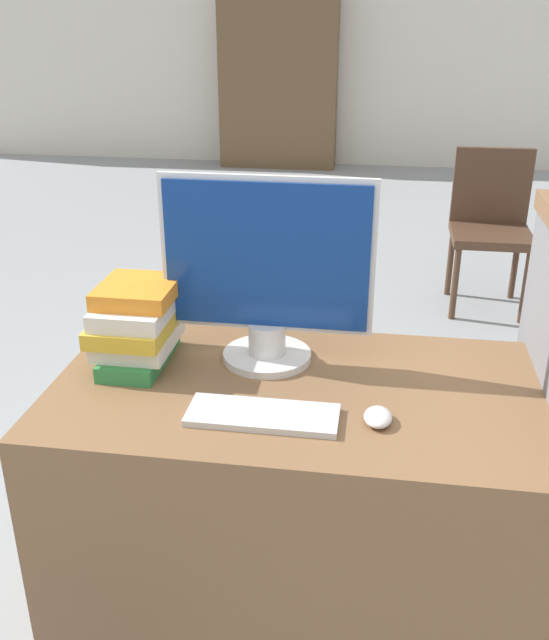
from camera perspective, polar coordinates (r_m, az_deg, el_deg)
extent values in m
cube|color=silver|center=(8.15, 8.09, 21.91)|extent=(12.00, 0.06, 2.80)
cube|color=brown|center=(1.97, 1.52, -15.25)|extent=(1.19, 0.69, 0.78)
cube|color=slate|center=(1.95, 20.63, -11.10)|extent=(0.05, 0.78, 1.14)
cylinder|color=silver|center=(1.88, -0.60, -2.87)|extent=(0.23, 0.23, 0.02)
cylinder|color=silver|center=(1.86, -0.60, -1.47)|extent=(0.10, 0.10, 0.08)
cube|color=silver|center=(1.78, -0.61, 5.22)|extent=(0.54, 0.01, 0.40)
cube|color=navy|center=(1.77, -0.64, 5.17)|extent=(0.51, 0.02, 0.37)
cube|color=silver|center=(1.62, -0.95, -7.62)|extent=(0.34, 0.13, 0.02)
ellipsoid|color=silver|center=(1.62, 8.28, -7.69)|extent=(0.06, 0.09, 0.03)
cube|color=#2D7F42|center=(1.89, -10.76, -2.73)|extent=(0.14, 0.27, 0.04)
cube|color=silver|center=(1.88, -10.83, -1.50)|extent=(0.18, 0.24, 0.04)
cube|color=gold|center=(1.87, -11.07, -0.30)|extent=(0.19, 0.27, 0.04)
cube|color=silver|center=(1.84, -11.10, 0.79)|extent=(0.18, 0.23, 0.04)
cube|color=orange|center=(1.84, -10.89, 2.25)|extent=(0.19, 0.20, 0.04)
cylinder|color=#4C3323|center=(4.12, 14.24, 2.81)|extent=(0.04, 0.04, 0.42)
cylinder|color=#4C3323|center=(4.18, 19.42, 2.45)|extent=(0.04, 0.04, 0.42)
cylinder|color=#4C3323|center=(4.48, 13.88, 4.52)|extent=(0.04, 0.04, 0.42)
cylinder|color=#4C3323|center=(4.53, 18.67, 4.17)|extent=(0.04, 0.04, 0.42)
cube|color=#4C3323|center=(4.25, 16.92, 6.49)|extent=(0.44, 0.44, 0.05)
cube|color=#4C3323|center=(4.38, 16.99, 10.26)|extent=(0.44, 0.04, 0.43)
cube|color=brown|center=(8.03, 0.31, 18.52)|extent=(1.25, 0.32, 1.80)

